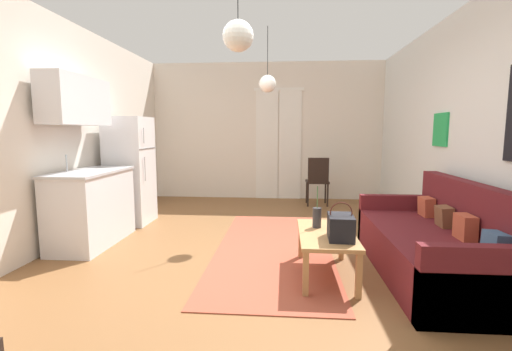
# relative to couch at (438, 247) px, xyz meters

# --- Properties ---
(ground_plane) EXTENTS (5.24, 8.11, 0.10)m
(ground_plane) POSITION_rel_couch_xyz_m (-1.86, 0.11, -0.34)
(ground_plane) COLOR brown
(wall_back) EXTENTS (4.84, 0.13, 2.76)m
(wall_back) POSITION_rel_couch_xyz_m (-1.85, 3.91, 1.09)
(wall_back) COLOR silver
(wall_back) RESTS_ON ground_plane
(wall_right) EXTENTS (0.12, 7.71, 2.76)m
(wall_right) POSITION_rel_couch_xyz_m (0.51, 0.11, 1.10)
(wall_right) COLOR silver
(wall_right) RESTS_ON ground_plane
(wall_left) EXTENTS (0.12, 7.71, 2.76)m
(wall_left) POSITION_rel_couch_xyz_m (-4.23, 0.11, 1.10)
(wall_left) COLOR silver
(wall_left) RESTS_ON ground_plane
(area_rug) EXTENTS (1.32, 3.10, 0.01)m
(area_rug) POSITION_rel_couch_xyz_m (-1.60, 0.65, -0.28)
(area_rug) COLOR #9E4733
(area_rug) RESTS_ON ground_plane
(couch) EXTENTS (0.91, 2.03, 0.91)m
(couch) POSITION_rel_couch_xyz_m (0.00, 0.00, 0.00)
(couch) COLOR #5B191E
(couch) RESTS_ON ground_plane
(coffee_table) EXTENTS (0.52, 1.00, 0.43)m
(coffee_table) POSITION_rel_couch_xyz_m (-1.07, -0.09, 0.09)
(coffee_table) COLOR #B27F4C
(coffee_table) RESTS_ON ground_plane
(bamboo_vase) EXTENTS (0.09, 0.09, 0.42)m
(bamboo_vase) POSITION_rel_couch_xyz_m (-1.15, 0.09, 0.25)
(bamboo_vase) COLOR #2D2D33
(bamboo_vase) RESTS_ON coffee_table
(handbag) EXTENTS (0.23, 0.33, 0.34)m
(handbag) POSITION_rel_couch_xyz_m (-0.97, -0.28, 0.26)
(handbag) COLOR black
(handbag) RESTS_ON coffee_table
(refrigerator) EXTENTS (0.59, 0.64, 1.60)m
(refrigerator) POSITION_rel_couch_xyz_m (-3.79, 1.71, 0.51)
(refrigerator) COLOR white
(refrigerator) RESTS_ON ground_plane
(kitchen_counter) EXTENTS (0.59, 1.21, 2.03)m
(kitchen_counter) POSITION_rel_couch_xyz_m (-3.87, 0.68, 0.49)
(kitchen_counter) COLOR silver
(kitchen_counter) RESTS_ON ground_plane
(accent_chair) EXTENTS (0.42, 0.40, 0.91)m
(accent_chair) POSITION_rel_couch_xyz_m (-0.86, 3.19, 0.22)
(accent_chair) COLOR black
(accent_chair) RESTS_ON ground_plane
(pendant_lamp_near) EXTENTS (0.24, 0.24, 0.76)m
(pendant_lamp_near) POSITION_rel_couch_xyz_m (-1.84, -0.60, 1.84)
(pendant_lamp_near) COLOR black
(pendant_lamp_far) EXTENTS (0.23, 0.23, 0.86)m
(pendant_lamp_far) POSITION_rel_couch_xyz_m (-1.71, 1.44, 1.74)
(pendant_lamp_far) COLOR black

